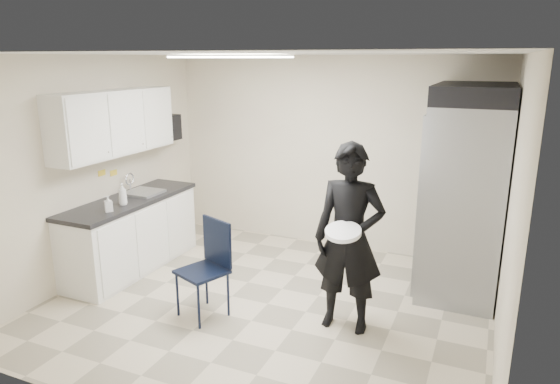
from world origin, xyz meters
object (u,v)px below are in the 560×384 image
at_px(man_tuxedo, 349,239).
at_px(commercial_fridge, 465,199).
at_px(folding_chair, 202,272).
at_px(lower_counter, 132,235).

bearing_deg(man_tuxedo, commercial_fridge, 53.18).
height_order(commercial_fridge, man_tuxedo, commercial_fridge).
distance_m(commercial_fridge, folding_chair, 2.98).
bearing_deg(folding_chair, commercial_fridge, 58.78).
xyz_separation_m(lower_counter, man_tuxedo, (2.85, -0.30, 0.48)).
height_order(commercial_fridge, folding_chair, commercial_fridge).
bearing_deg(commercial_fridge, lower_counter, -164.12).
bearing_deg(folding_chair, man_tuxedo, 37.17).
bearing_deg(lower_counter, commercial_fridge, 15.88).
distance_m(folding_chair, man_tuxedo, 1.51).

